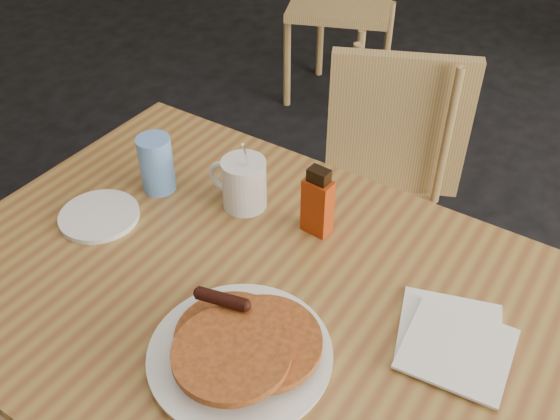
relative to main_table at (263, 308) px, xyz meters
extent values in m
cube|color=olive|center=(0.00, 0.00, 0.02)|extent=(1.32, 0.94, 0.04)
cube|color=tan|center=(0.00, 0.00, 0.01)|extent=(1.36, 0.98, 0.02)
cylinder|color=tan|center=(0.55, 0.34, -0.35)|extent=(0.04, 0.04, 0.71)
cube|color=tan|center=(-0.03, 0.63, -0.29)|extent=(0.50, 0.50, 0.04)
cube|color=tan|center=(-0.03, 0.81, -0.05)|extent=(0.38, 0.17, 0.43)
cylinder|color=tan|center=(-0.19, 0.47, -0.51)|extent=(0.04, 0.04, 0.40)
cylinder|color=tan|center=(0.13, 0.79, -0.51)|extent=(0.04, 0.04, 0.40)
cube|color=tan|center=(-0.71, 1.96, -0.22)|extent=(0.57, 0.57, 0.04)
cylinder|color=tan|center=(-0.89, 1.77, -0.48)|extent=(0.04, 0.04, 0.47)
cylinder|color=tan|center=(-0.52, 2.14, -0.48)|extent=(0.04, 0.04, 0.47)
cylinder|color=silver|center=(0.04, -0.14, 0.05)|extent=(0.29, 0.29, 0.02)
cylinder|color=silver|center=(0.04, -0.14, 0.06)|extent=(0.30, 0.30, 0.01)
cylinder|color=#A95023|center=(0.01, -0.13, 0.07)|extent=(0.19, 0.19, 0.01)
cylinder|color=#A95023|center=(0.07, -0.12, 0.08)|extent=(0.19, 0.19, 0.01)
cylinder|color=#A95023|center=(0.05, -0.18, 0.10)|extent=(0.19, 0.19, 0.01)
cylinder|color=black|center=(-0.02, -0.10, 0.11)|extent=(0.09, 0.04, 0.02)
cylinder|color=silver|center=(-0.16, 0.21, 0.10)|extent=(0.09, 0.09, 0.11)
torus|color=silver|center=(-0.21, 0.21, 0.10)|extent=(0.08, 0.01, 0.08)
cylinder|color=black|center=(-0.16, 0.21, 0.14)|extent=(0.08, 0.08, 0.01)
cylinder|color=silver|center=(-0.15, 0.21, 0.14)|extent=(0.01, 0.06, 0.16)
cube|color=maroon|center=(0.01, 0.21, 0.10)|extent=(0.06, 0.04, 0.12)
cube|color=black|center=(0.01, 0.21, 0.18)|extent=(0.04, 0.03, 0.03)
cube|color=silver|center=(0.33, 0.07, 0.04)|extent=(0.21, 0.21, 0.01)
cube|color=silver|center=(0.35, 0.04, 0.05)|extent=(0.17, 0.17, 0.01)
cylinder|color=#5A8CD5|center=(-0.36, 0.17, 0.10)|extent=(0.09, 0.09, 0.13)
cylinder|color=silver|center=(-0.41, 0.02, 0.05)|extent=(0.18, 0.18, 0.01)
camera|label=1|loc=(0.40, -0.67, 0.89)|focal=40.00mm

